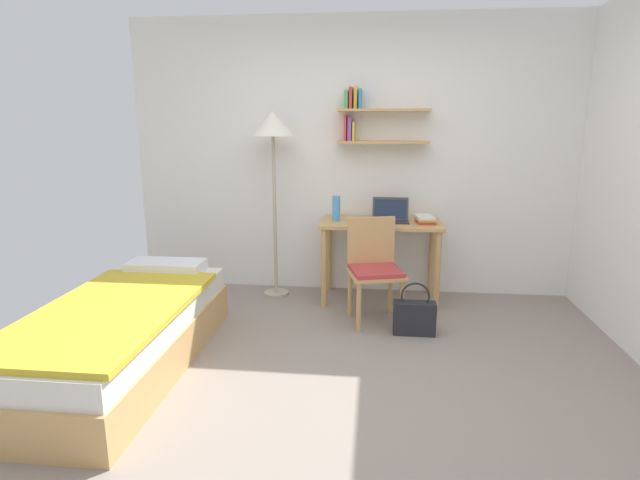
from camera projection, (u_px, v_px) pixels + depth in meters
ground_plane at (347, 391)px, 3.16m from camera, size 5.28×5.28×0.00m
wall_back at (361, 158)px, 4.81m from camera, size 4.40×0.27×2.60m
bed at (122, 335)px, 3.41m from camera, size 0.89×2.01×0.54m
desk at (381, 236)px, 4.64m from camera, size 1.09×0.56×0.76m
desk_chair at (374, 266)px, 4.19m from camera, size 0.52×0.51×0.87m
standing_lamp at (273, 134)px, 4.57m from camera, size 0.39×0.39×1.74m
laptop at (390, 215)px, 4.60m from camera, size 0.33×0.23×0.21m
water_bottle at (336, 208)px, 4.60m from camera, size 0.07×0.07×0.23m
book_stack at (425, 219)px, 4.52m from camera, size 0.19×0.25×0.07m
handbag at (414, 317)px, 3.98m from camera, size 0.33×0.13×0.43m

